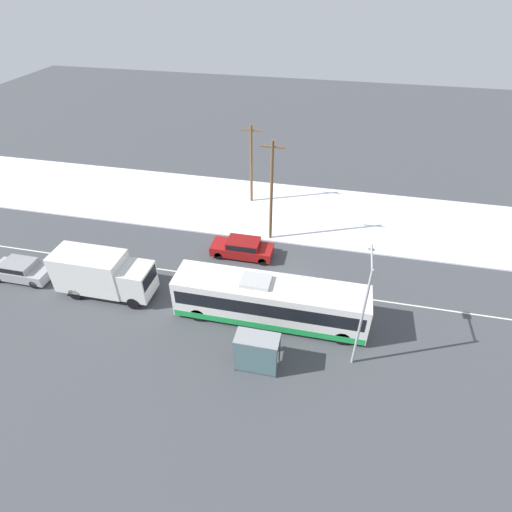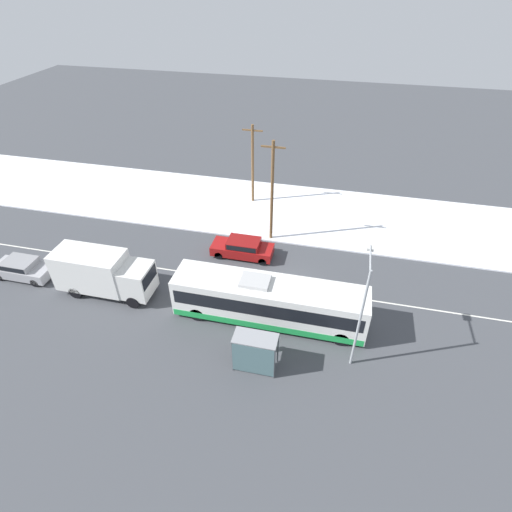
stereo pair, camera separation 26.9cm
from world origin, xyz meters
The scene contains 12 objects.
ground_plane centered at (0.00, 0.00, 0.00)m, with size 120.00×120.00×0.00m, color #424449.
snow_lot centered at (0.00, 10.41, 0.06)m, with size 80.00×10.17×0.12m.
lane_marking_center centered at (0.00, 0.00, 0.00)m, with size 60.00×0.12×0.00m.
city_bus centered at (-0.75, -3.22, 1.52)m, with size 12.11×2.57×3.12m.
box_truck centered at (-12.28, -3.22, 1.75)m, with size 6.68×2.30×3.20m.
sedan_car centered at (-4.07, 2.95, 0.80)m, with size 4.76×1.80×1.47m.
parked_car_near_truck centered at (-18.98, -3.07, 0.79)m, with size 4.24×1.80×1.44m.
pedestrian_at_stop centered at (-1.30, -6.27, 1.13)m, with size 0.66×0.29×1.84m.
bus_shelter centered at (-0.74, -7.35, 1.67)m, with size 2.43×1.20×2.40m.
streetlamp centered at (4.57, -5.09, 4.41)m, with size 0.36×2.65×6.89m.
utility_pole_roadside centered at (-2.41, 5.75, 4.40)m, with size 1.80×0.24×8.42m.
utility_pole_snowlot centered at (-5.32, 11.53, 3.88)m, with size 1.80×0.24×7.40m.
Camera 1 is at (2.30, -21.22, 18.85)m, focal length 28.00 mm.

